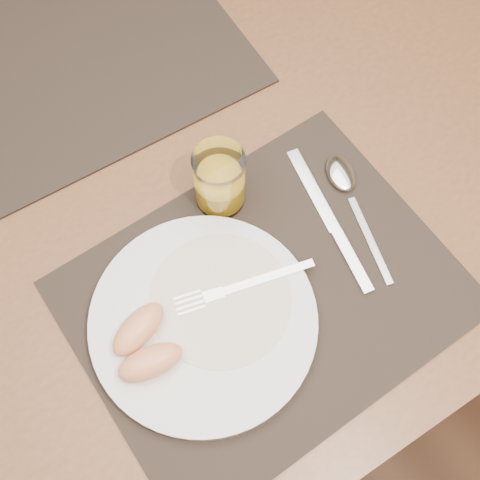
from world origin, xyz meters
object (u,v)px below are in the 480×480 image
at_px(placemat_near, 265,295).
at_px(juice_glass, 220,182).
at_px(placemat_far, 85,62).
at_px(knife, 335,231).
at_px(fork, 233,289).
at_px(spoon, 345,183).
at_px(table, 174,197).
at_px(plate, 203,321).

relative_size(placemat_near, juice_glass, 4.65).
bearing_deg(placemat_far, knife, -70.33).
relative_size(fork, spoon, 0.91).
distance_m(fork, spoon, 0.21).
height_order(fork, knife, fork).
bearing_deg(spoon, placemat_far, 118.36).
relative_size(table, spoon, 7.34).
height_order(placemat_near, fork, fork).
bearing_deg(spoon, plate, -166.18).
bearing_deg(placemat_near, juice_glass, 80.53).
xyz_separation_m(placemat_far, fork, (-0.01, -0.42, 0.02)).
bearing_deg(knife, plate, -176.05).
distance_m(placemat_far, fork, 0.42).
height_order(table, spoon, spoon).
distance_m(placemat_near, plate, 0.08).
distance_m(table, knife, 0.25).
distance_m(spoon, juice_glass, 0.17).
height_order(spoon, juice_glass, juice_glass).
xyz_separation_m(placemat_far, spoon, (0.20, -0.37, 0.01)).
relative_size(placemat_near, knife, 2.05).
xyz_separation_m(placemat_near, plate, (-0.08, 0.01, 0.01)).
xyz_separation_m(table, placemat_far, (-0.02, 0.22, 0.09)).
relative_size(fork, juice_glass, 1.79).
height_order(fork, juice_glass, juice_glass).
bearing_deg(knife, table, 124.22).
xyz_separation_m(table, plate, (-0.07, -0.21, 0.10)).
distance_m(plate, juice_glass, 0.17).
height_order(table, knife, knife).
height_order(plate, spoon, plate).
bearing_deg(spoon, table, 141.08).
relative_size(placemat_far, knife, 2.05).
relative_size(knife, juice_glass, 2.27).
bearing_deg(placemat_far, placemat_near, -86.52).
distance_m(plate, fork, 0.05).
distance_m(placemat_far, plate, 0.43).
bearing_deg(juice_glass, placemat_near, -99.47).
height_order(placemat_far, fork, fork).
height_order(table, plate, plate).
height_order(placemat_near, spoon, spoon).
relative_size(placemat_far, plate, 1.67).
xyz_separation_m(placemat_near, fork, (-0.03, 0.02, 0.02)).
bearing_deg(plate, knife, 3.95).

